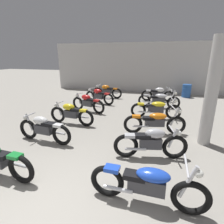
# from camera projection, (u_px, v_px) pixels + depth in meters

# --- Properties ---
(ground_plane) EXTENTS (60.00, 60.00, 0.00)m
(ground_plane) POSITION_uv_depth(u_px,v_px,m) (40.00, 219.00, 3.03)
(ground_plane) COLOR gray
(back_wall) EXTENTS (13.26, 0.24, 3.60)m
(back_wall) POSITION_uv_depth(u_px,v_px,m) (139.00, 68.00, 13.30)
(back_wall) COLOR #BCBAB7
(back_wall) RESTS_ON ground
(support_pillar) EXTENTS (0.36, 0.36, 3.20)m
(support_pillar) POSITION_uv_depth(u_px,v_px,m) (211.00, 93.00, 5.19)
(support_pillar) COLOR #BCBAB7
(support_pillar) RESTS_ON ground
(motorcycle_left_row_1) EXTENTS (1.97, 0.48, 0.88)m
(motorcycle_left_row_1) POSITION_uv_depth(u_px,v_px,m) (44.00, 128.00, 5.64)
(motorcycle_left_row_1) COLOR black
(motorcycle_left_row_1) RESTS_ON ground
(motorcycle_left_row_2) EXTENTS (1.97, 0.48, 0.88)m
(motorcycle_left_row_2) POSITION_uv_depth(u_px,v_px,m) (71.00, 113.00, 7.12)
(motorcycle_left_row_2) COLOR black
(motorcycle_left_row_2) RESTS_ON ground
(motorcycle_left_row_3) EXTENTS (1.92, 0.71, 0.88)m
(motorcycle_left_row_3) POSITION_uv_depth(u_px,v_px,m) (88.00, 103.00, 8.75)
(motorcycle_left_row_3) COLOR black
(motorcycle_left_row_3) RESTS_ON ground
(motorcycle_left_row_4) EXTENTS (1.92, 0.72, 0.88)m
(motorcycle_left_row_4) POSITION_uv_depth(u_px,v_px,m) (99.00, 96.00, 10.27)
(motorcycle_left_row_4) COLOR black
(motorcycle_left_row_4) RESTS_ON ground
(motorcycle_left_row_5) EXTENTS (1.97, 0.48, 0.88)m
(motorcycle_left_row_5) POSITION_uv_depth(u_px,v_px,m) (107.00, 91.00, 11.65)
(motorcycle_left_row_5) COLOR black
(motorcycle_left_row_5) RESTS_ON ground
(motorcycle_right_row_0) EXTENTS (2.17, 0.68, 0.97)m
(motorcycle_right_row_0) POSITION_uv_depth(u_px,v_px,m) (147.00, 184.00, 3.20)
(motorcycle_right_row_0) COLOR black
(motorcycle_right_row_0) RESTS_ON ground
(motorcycle_right_row_1) EXTENTS (1.94, 0.67, 0.88)m
(motorcycle_right_row_1) POSITION_uv_depth(u_px,v_px,m) (151.00, 142.00, 4.73)
(motorcycle_right_row_1) COLOR black
(motorcycle_right_row_1) RESTS_ON ground
(motorcycle_right_row_2) EXTENTS (2.14, 0.80, 0.97)m
(motorcycle_right_row_2) POSITION_uv_depth(u_px,v_px,m) (155.00, 122.00, 6.24)
(motorcycle_right_row_2) COLOR black
(motorcycle_right_row_2) RESTS_ON ground
(motorcycle_right_row_3) EXTENTS (2.17, 0.68, 0.97)m
(motorcycle_right_row_3) POSITION_uv_depth(u_px,v_px,m) (156.00, 109.00, 7.78)
(motorcycle_right_row_3) COLOR black
(motorcycle_right_row_3) RESTS_ON ground
(motorcycle_right_row_4) EXTENTS (2.17, 0.68, 0.97)m
(motorcycle_right_row_4) POSITION_uv_depth(u_px,v_px,m) (159.00, 99.00, 9.41)
(motorcycle_right_row_4) COLOR black
(motorcycle_right_row_4) RESTS_ON ground
(motorcycle_right_row_5) EXTENTS (1.97, 0.48, 0.88)m
(motorcycle_right_row_5) POSITION_uv_depth(u_px,v_px,m) (158.00, 94.00, 10.76)
(motorcycle_right_row_5) COLOR black
(motorcycle_right_row_5) RESTS_ON ground
(oil_drum) EXTENTS (0.59, 0.59, 0.85)m
(oil_drum) POSITION_uv_depth(u_px,v_px,m) (186.00, 91.00, 11.89)
(oil_drum) COLOR #23519E
(oil_drum) RESTS_ON ground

